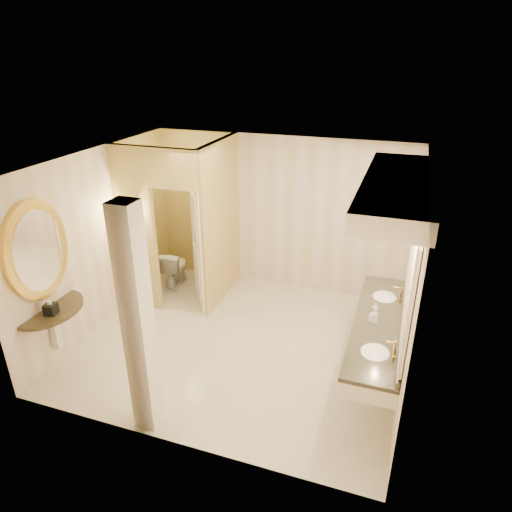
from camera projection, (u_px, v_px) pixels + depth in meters
The scene contains 16 objects.
floor at pixel (240, 342), 6.78m from camera, with size 4.50×4.50×0.00m, color beige.
ceiling at pixel (237, 162), 5.65m from camera, with size 4.50×4.50×0.00m, color silver.
wall_back at pixel (280, 214), 7.93m from camera, with size 4.50×0.02×2.70m, color beige.
wall_front at pixel (167, 342), 4.49m from camera, with size 4.50×0.02×2.70m, color beige.
wall_left at pixel (99, 240), 6.87m from camera, with size 0.02×4.00×2.70m, color beige.
wall_right at pixel (411, 286), 5.55m from camera, with size 0.02×4.00×2.70m, color beige.
toilet_closet at pixel (195, 225), 7.36m from camera, with size 1.50×1.55×2.70m.
wall_sconce at pixel (131, 209), 6.99m from camera, with size 0.14×0.14×0.42m.
vanity at pixel (390, 268), 5.37m from camera, with size 0.75×2.64×2.09m.
console_shelf at pixel (42, 276), 5.80m from camera, with size 1.01×1.01×1.96m.
pillar at pixel (138, 323), 4.80m from camera, with size 0.26×0.26×2.70m, color white.
tissue_box at pixel (51, 309), 5.83m from camera, with size 0.14×0.14×0.14m, color black.
toilet at pixel (175, 268), 8.30m from camera, with size 0.38×0.67×0.68m, color white.
soap_bottle_a at pixel (372, 316), 5.68m from camera, with size 0.06×0.06×0.14m, color beige.
soap_bottle_b at pixel (375, 307), 5.92m from camera, with size 0.08×0.08×0.10m, color silver.
soap_bottle_c at pixel (375, 316), 5.62m from camera, with size 0.08×0.08×0.20m, color #C6B28C.
Camera 1 is at (2.04, -5.24, 4.00)m, focal length 32.00 mm.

